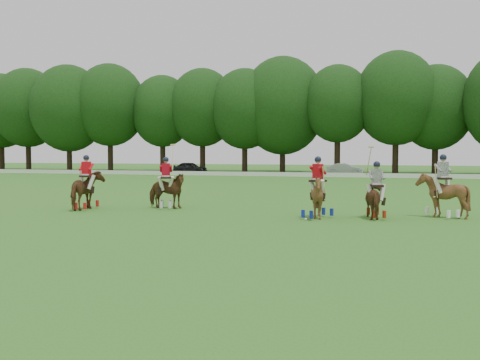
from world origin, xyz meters
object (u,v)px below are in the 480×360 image
(car_left, at_px, (190,168))
(polo_red_a, at_px, (87,190))
(polo_red_b, at_px, (166,190))
(polo_red_c, at_px, (318,196))
(polo_stripe_a, at_px, (376,198))
(car_mid, at_px, (345,169))
(polo_stripe_b, at_px, (442,195))
(polo_ball, at_px, (306,219))

(car_left, relative_size, polo_red_a, 1.68)
(polo_red_b, bearing_deg, polo_red_a, -157.06)
(polo_red_a, bearing_deg, polo_red_c, -2.21)
(polo_red_c, relative_size, polo_stripe_a, 0.87)
(polo_red_b, bearing_deg, polo_stripe_a, -6.68)
(car_mid, relative_size, polo_stripe_b, 1.63)
(polo_red_a, height_order, polo_ball, polo_red_a)
(polo_stripe_b, bearing_deg, car_left, 123.90)
(polo_red_a, distance_m, polo_ball, 9.93)
(polo_red_c, relative_size, polo_ball, 26.20)
(car_mid, distance_m, polo_red_c, 38.82)
(polo_stripe_a, distance_m, polo_stripe_b, 2.61)
(polo_stripe_a, bearing_deg, polo_red_a, -178.73)
(car_left, bearing_deg, polo_ball, -153.10)
(polo_stripe_a, xyz_separation_m, polo_ball, (-2.48, -1.29, -0.73))
(polo_red_b, relative_size, polo_stripe_a, 1.05)
(polo_stripe_a, bearing_deg, car_mid, 96.77)
(polo_stripe_a, relative_size, polo_ball, 30.14)
(car_left, xyz_separation_m, polo_red_a, (10.19, -38.35, 0.19))
(polo_red_a, xyz_separation_m, polo_ball, (9.85, -1.01, -0.83))
(car_left, distance_m, polo_red_a, 39.68)
(polo_red_b, bearing_deg, car_left, 109.87)
(car_left, relative_size, car_mid, 1.01)
(car_mid, relative_size, polo_red_a, 1.66)
(car_left, height_order, car_mid, car_left)
(car_mid, distance_m, polo_stripe_b, 37.78)
(car_mid, xyz_separation_m, polo_stripe_a, (4.52, -38.08, 0.12))
(polo_red_b, distance_m, polo_stripe_a, 9.21)
(polo_red_a, distance_m, polo_stripe_b, 14.81)
(polo_red_a, distance_m, polo_stripe_a, 12.33)
(car_mid, distance_m, polo_red_a, 39.14)
(polo_red_c, height_order, polo_ball, polo_red_c)
(car_mid, xyz_separation_m, polo_red_a, (-7.80, -38.35, 0.22))
(car_mid, bearing_deg, polo_red_c, -176.56)
(polo_red_b, relative_size, polo_stripe_b, 1.17)
(polo_red_c, distance_m, polo_stripe_b, 4.85)
(polo_stripe_a, bearing_deg, polo_ball, -152.52)
(car_left, relative_size, polo_red_b, 1.41)
(polo_red_b, height_order, polo_stripe_b, polo_red_b)
(polo_red_b, xyz_separation_m, polo_stripe_b, (11.58, -0.12, 0.07))
(polo_red_c, bearing_deg, car_mid, 93.53)
(polo_stripe_b, bearing_deg, car_mid, 100.61)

